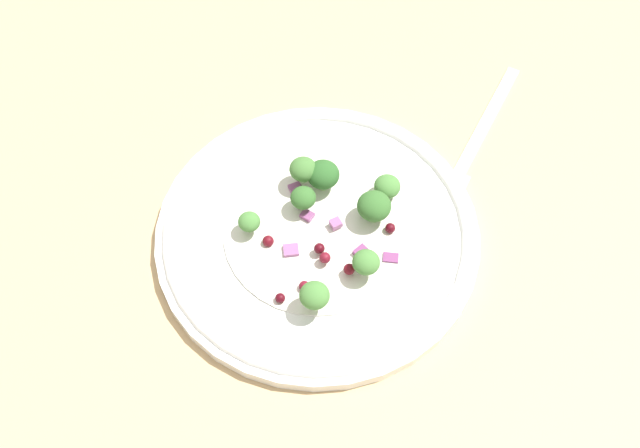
{
  "coord_description": "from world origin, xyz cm",
  "views": [
    {
      "loc": [
        24.83,
        -21.06,
        56.53
      ],
      "look_at": [
        0.33,
        2.43,
        2.7
      ],
      "focal_mm": 41.62,
      "sensor_mm": 36.0,
      "label": 1
    }
  ],
  "objects": [
    {
      "name": "broccoli_floret_1",
      "position": [
        5.26,
        -2.91,
        3.46
      ],
      "size": [
        2.47,
        2.47,
        2.5
      ],
      "color": "#8EB77A",
      "rests_on": "plate"
    },
    {
      "name": "onion_bit_5",
      "position": [
        0.87,
        3.81,
        1.91
      ],
      "size": [
        1.11,
        1.14,
        0.53
      ],
      "primitive_type": "cube",
      "rotation": [
        0.0,
        0.0,
        2.87
      ],
      "color": "#A35B93",
      "rests_on": "plate"
    },
    {
      "name": "plate",
      "position": [
        0.33,
        2.43,
        0.86
      ],
      "size": [
        28.51,
        28.51,
        1.7
      ],
      "color": "white",
      "rests_on": "ground_plane"
    },
    {
      "name": "onion_bit_2",
      "position": [
        -4.45,
        3.96,
        1.55
      ],
      "size": [
        1.42,
        1.45,
        0.39
      ],
      "primitive_type": "cube",
      "rotation": [
        0.0,
        0.0,
        2.81
      ],
      "color": "#934C84",
      "rests_on": "plate"
    },
    {
      "name": "ground_plane",
      "position": [
        0.0,
        0.0,
        -1.0
      ],
      "size": [
        180.0,
        180.0,
        2.0
      ],
      "primitive_type": "cube",
      "color": "tan"
    },
    {
      "name": "cranberry_0",
      "position": [
        1.83,
        0.91,
        2.19
      ],
      "size": [
        0.94,
        0.94,
        0.94
      ],
      "primitive_type": "sphere",
      "color": "#4C0A14",
      "rests_on": "plate"
    },
    {
      "name": "broccoli_floret_7",
      "position": [
        5.93,
        2.32,
        3.28
      ],
      "size": [
        2.32,
        2.32,
        2.35
      ],
      "color": "#8EB77A",
      "rests_on": "plate"
    },
    {
      "name": "broccoli_floret_3",
      "position": [
        -4.47,
        4.95,
        3.5
      ],
      "size": [
        2.48,
        2.48,
        2.51
      ],
      "color": "#8EB77A",
      "rests_on": "plate"
    },
    {
      "name": "onion_bit_4",
      "position": [
        4.49,
        3.45,
        1.71
      ],
      "size": [
        1.3,
        1.22,
        0.43
      ],
      "primitive_type": "cube",
      "rotation": [
        0.0,
        0.0,
        1.54
      ],
      "color": "#843D75",
      "rests_on": "plate"
    },
    {
      "name": "broccoli_floret_5",
      "position": [
        2.48,
        6.84,
        3.17
      ],
      "size": [
        2.98,
        2.98,
        3.02
      ],
      "color": "#9EC684",
      "rests_on": "plate"
    },
    {
      "name": "dressing_pool",
      "position": [
        0.33,
        2.43,
        1.3
      ],
      "size": [
        16.54,
        16.54,
        0.2
      ],
      "primitive_type": "cylinder",
      "color": "white",
      "rests_on": "plate"
    },
    {
      "name": "onion_bit_3",
      "position": [
        -1.58,
        2.69,
        1.66
      ],
      "size": [
        1.25,
        1.1,
        0.4
      ],
      "primitive_type": "cube",
      "rotation": [
        0.0,
        0.0,
        1.78
      ],
      "color": "#934C84",
      "rests_on": "plate"
    },
    {
      "name": "onion_bit_0",
      "position": [
        6.41,
        4.97,
        1.41
      ],
      "size": [
        1.61,
        1.55,
        0.35
      ],
      "primitive_type": "cube",
      "rotation": [
        0.0,
        0.0,
        0.69
      ],
      "color": "#843D75",
      "rests_on": "plate"
    },
    {
      "name": "broccoli_floret_4",
      "position": [
        -3.97,
        -1.88,
        2.83
      ],
      "size": [
        1.93,
        1.93,
        1.95
      ],
      "color": "#8EB77A",
      "rests_on": "plate"
    },
    {
      "name": "onion_bit_1",
      "position": [
        -0.24,
        -0.71,
        1.58
      ],
      "size": [
        1.69,
        1.72,
        0.35
      ],
      "primitive_type": "cube",
      "rotation": [
        0.0,
        0.0,
        0.92
      ],
      "color": "#A35B93",
      "rests_on": "plate"
    },
    {
      "name": "cranberry_6",
      "position": [
        2.83,
        0.61,
        2.22
      ],
      "size": [
        0.97,
        0.97,
        0.97
      ],
      "primitive_type": "sphere",
      "color": "maroon",
      "rests_on": "plate"
    },
    {
      "name": "broccoli_floret_2",
      "position": [
        1.61,
        9.47,
        2.66
      ],
      "size": [
        2.36,
        2.36,
        2.39
      ],
      "color": "#8EB77A",
      "rests_on": "plate"
    },
    {
      "name": "cranberry_2",
      "position": [
        2.84,
        -4.52,
        1.77
      ],
      "size": [
        0.84,
        0.84,
        0.84
      ],
      "primitive_type": "sphere",
      "color": "#4C0A14",
      "rests_on": "plate"
    },
    {
      "name": "cranberry_5",
      "position": [
        -1.95,
        -1.59,
        1.74
      ],
      "size": [
        1.0,
        1.0,
        1.0
      ],
      "primitive_type": "sphere",
      "color": "maroon",
      "rests_on": "plate"
    },
    {
      "name": "broccoli_floret_0",
      "position": [
        -2.49,
        3.09,
        3.0
      ],
      "size": [
        2.26,
        2.26,
        2.29
      ],
      "color": "#9EC684",
      "rests_on": "plate"
    },
    {
      "name": "cranberry_4",
      "position": [
        3.41,
        -2.33,
        1.75
      ],
      "size": [
        0.93,
        0.93,
        0.93
      ],
      "primitive_type": "sphere",
      "color": "maroon",
      "rests_on": "plate"
    },
    {
      "name": "broccoli_floret_6",
      "position": [
        -3.04,
        6.04,
        3.08
      ],
      "size": [
        2.93,
        2.93,
        2.97
      ],
      "color": "#ADD18E",
      "rests_on": "plate"
    },
    {
      "name": "fork",
      "position": [
        2.71,
        21.19,
        0.25
      ],
      "size": [
        7.55,
        18.22,
        0.5
      ],
      "color": "silver",
      "rests_on": "ground_plane"
    },
    {
      "name": "cranberry_3",
      "position": [
        5.0,
        1.33,
        2.18
      ],
      "size": [
        0.97,
        0.97,
        0.97
      ],
      "primitive_type": "sphere",
      "color": "maroon",
      "rests_on": "plate"
    },
    {
      "name": "cranberry_1",
      "position": [
        4.46,
        6.94,
        1.81
      ],
      "size": [
        0.9,
        0.9,
        0.9
      ],
      "primitive_type": "sphere",
      "color": "#4C0A14",
      "rests_on": "plate"
    }
  ]
}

